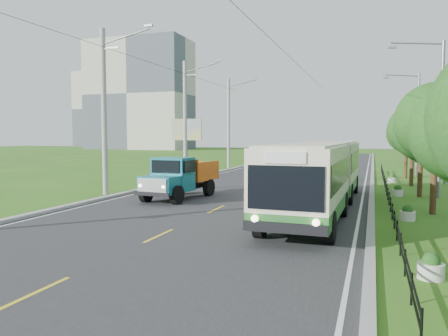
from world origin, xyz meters
The scene contains 26 objects.
ground centered at (0.00, 0.00, 0.00)m, with size 240.00×240.00×0.00m, color #295D16.
road centered at (0.00, 20.00, 0.01)m, with size 14.00×120.00×0.02m, color #28282B.
curb_left centered at (-7.20, 20.00, 0.07)m, with size 0.40×120.00×0.15m, color #9E9E99.
curb_right centered at (7.15, 20.00, 0.05)m, with size 0.30×120.00×0.10m, color #9E9E99.
edge_line_left centered at (-6.65, 20.00, 0.02)m, with size 0.12×120.00×0.00m, color silver.
edge_line_right centered at (6.65, 20.00, 0.02)m, with size 0.12×120.00×0.00m, color silver.
centre_dash centered at (0.00, 0.00, 0.02)m, with size 0.12×2.20×0.00m, color yellow.
railing_right centered at (8.00, 14.00, 0.30)m, with size 0.04×40.00×0.60m, color black.
pole_near centered at (-8.26, 9.00, 5.09)m, with size 3.51×0.32×10.00m.
pole_mid centered at (-8.26, 21.00, 5.09)m, with size 3.51×0.32×10.00m.
pole_far centered at (-8.26, 33.00, 5.09)m, with size 3.51×0.32×10.00m.
tree_third centered at (9.86, 8.14, 3.99)m, with size 3.60×3.62×6.00m.
tree_fourth centered at (9.86, 14.14, 3.59)m, with size 3.24×3.31×5.40m.
tree_fifth centered at (9.86, 20.14, 3.85)m, with size 3.48×3.52×5.80m.
tree_back centered at (9.86, 26.14, 3.65)m, with size 3.30×3.36×5.50m.
streetlight_mid centered at (10.64, 14.00, 4.90)m, with size 3.02×0.20×9.07m.
streetlight_far centered at (10.64, 28.00, 4.90)m, with size 3.02×0.20×9.07m.
planter_front centered at (8.60, -2.00, 0.29)m, with size 0.64×0.64×0.67m.
planter_near centered at (8.60, 6.00, 0.29)m, with size 0.64×0.64×0.67m.
planter_mid centered at (8.60, 14.00, 0.29)m, with size 0.64×0.64×0.67m.
planter_far centered at (8.60, 22.00, 0.29)m, with size 0.64×0.64×0.67m.
billboard_left centered at (-9.50, 24.00, 3.87)m, with size 3.00×0.20×5.20m.
apartment_near centered at (-55.00, 95.00, 15.00)m, with size 28.00×14.00×30.00m, color #B7B2A3.
apartment_far centered at (-80.00, 120.00, 13.00)m, with size 24.00×14.00×26.00m, color #B7B2A3.
bus centered at (4.81, 7.57, 1.91)m, with size 3.02×16.49×3.17m.
dump_truck centered at (-3.20, 8.81, 1.35)m, with size 2.73×5.89×2.39m.
Camera 1 is at (7.17, -13.76, 3.55)m, focal length 35.00 mm.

